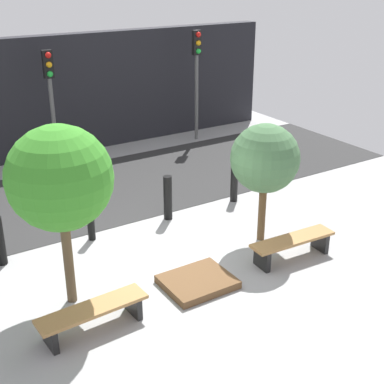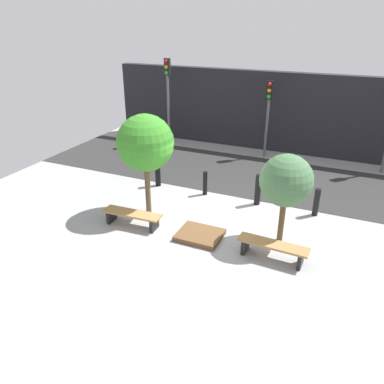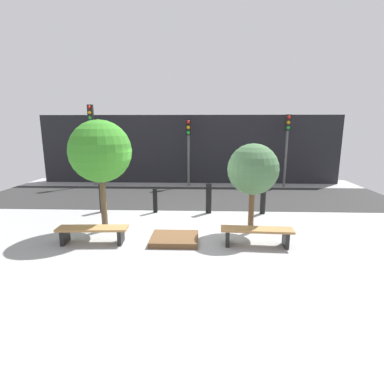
{
  "view_description": "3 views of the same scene",
  "coord_description": "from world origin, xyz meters",
  "views": [
    {
      "loc": [
        -4.7,
        -8.04,
        5.61
      ],
      "look_at": [
        0.38,
        -0.04,
        1.55
      ],
      "focal_mm": 50.0,
      "sensor_mm": 36.0,
      "label": 1
    },
    {
      "loc": [
        3.61,
        -9.53,
        5.91
      ],
      "look_at": [
        -0.27,
        -0.79,
        1.41
      ],
      "focal_mm": 35.0,
      "sensor_mm": 36.0,
      "label": 2
    },
    {
      "loc": [
        0.77,
        -8.51,
        3.09
      ],
      "look_at": [
        0.45,
        -0.11,
        1.23
      ],
      "focal_mm": 28.0,
      "sensor_mm": 36.0,
      "label": 3
    }
  ],
  "objects": [
    {
      "name": "building_facade",
      "position": [
        0.0,
        8.05,
        1.83
      ],
      "size": [
        16.2,
        0.5,
        3.67
      ],
      "primitive_type": "cube",
      "color": "black",
      "rests_on": "ground"
    },
    {
      "name": "bench_left",
      "position": [
        -2.18,
        -1.03,
        0.33
      ],
      "size": [
        1.88,
        0.57,
        0.45
      ],
      "rotation": [
        0.0,
        0.0,
        0.05
      ],
      "color": "black",
      "rests_on": "ground"
    },
    {
      "name": "bollard_left",
      "position": [
        -0.97,
        1.96,
        0.44
      ],
      "size": [
        0.16,
        0.16,
        0.88
      ],
      "primitive_type": "cylinder",
      "color": "black",
      "rests_on": "ground"
    },
    {
      "name": "tree_behind_right_bench",
      "position": [
        2.18,
        -0.03,
        1.88
      ],
      "size": [
        1.46,
        1.46,
        2.62
      ],
      "color": "brown",
      "rests_on": "ground"
    },
    {
      "name": "road_strip",
      "position": [
        0.0,
        4.4,
        0.01
      ],
      "size": [
        18.0,
        4.39,
        0.01
      ],
      "primitive_type": "cube",
      "color": "#2B2B2B",
      "rests_on": "ground"
    },
    {
      "name": "traffic_light_west",
      "position": [
        -4.96,
        6.88,
        2.83
      ],
      "size": [
        0.28,
        0.27,
        4.14
      ],
      "color": "slate",
      "rests_on": "ground"
    },
    {
      "name": "ground_plane",
      "position": [
        0.0,
        0.0,
        0.0
      ],
      "size": [
        18.0,
        18.0,
        0.0
      ],
      "primitive_type": "plane",
      "color": "#969696"
    },
    {
      "name": "traffic_light_mid_west",
      "position": [
        0.0,
        6.88,
        2.37
      ],
      "size": [
        0.28,
        0.27,
        3.41
      ],
      "color": "#575757",
      "rests_on": "ground"
    },
    {
      "name": "bollard_right",
      "position": [
        2.91,
        1.96,
        0.47
      ],
      "size": [
        0.19,
        0.19,
        0.93
      ],
      "primitive_type": "cylinder",
      "color": "black",
      "rests_on": "ground"
    },
    {
      "name": "tree_behind_left_bench",
      "position": [
        -2.18,
        -0.03,
        2.37
      ],
      "size": [
        1.78,
        1.78,
        3.27
      ],
      "color": "brown",
      "rests_on": "ground"
    },
    {
      "name": "bollard_center",
      "position": [
        0.97,
        1.96,
        0.54
      ],
      "size": [
        0.2,
        0.2,
        1.08
      ],
      "primitive_type": "cylinder",
      "color": "black",
      "rests_on": "ground"
    },
    {
      "name": "traffic_light_mid_east",
      "position": [
        4.96,
        6.88,
        2.52
      ],
      "size": [
        0.28,
        0.27,
        3.65
      ],
      "color": "#565656",
      "rests_on": "ground"
    },
    {
      "name": "planter_bed",
      "position": [
        0.0,
        -0.83,
        0.07
      ],
      "size": [
        1.28,
        1.08,
        0.15
      ],
      "primitive_type": "cube",
      "color": "brown",
      "rests_on": "ground"
    },
    {
      "name": "bench_right",
      "position": [
        2.18,
        -1.03,
        0.34
      ],
      "size": [
        1.89,
        0.55,
        0.47
      ],
      "rotation": [
        0.0,
        0.0,
        -0.05
      ],
      "color": "black",
      "rests_on": "ground"
    },
    {
      "name": "bollard_far_left",
      "position": [
        -2.91,
        1.96,
        0.52
      ],
      "size": [
        0.21,
        0.21,
        1.04
      ],
      "primitive_type": "cylinder",
      "color": "black",
      "rests_on": "ground"
    }
  ]
}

